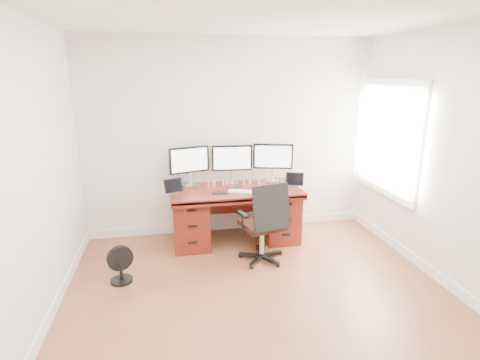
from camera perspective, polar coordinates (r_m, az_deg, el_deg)
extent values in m
plane|color=brown|center=(3.69, 4.78, -20.84)|extent=(4.50, 4.50, 0.00)
cube|color=white|center=(5.23, -1.58, 6.41)|extent=(4.00, 0.10, 2.70)
cube|color=white|center=(5.24, 21.78, 5.86)|extent=(0.04, 1.30, 1.50)
cube|color=white|center=(5.23, 21.60, 5.86)|extent=(0.01, 1.15, 1.35)
cube|color=#5D1A12|center=(4.94, -0.67, -1.59)|extent=(1.70, 0.80, 0.05)
cube|color=#5D1A12|center=(5.03, -7.55, -5.95)|extent=(0.45, 0.70, 0.70)
cube|color=#5D1A12|center=(5.23, 5.85, -5.04)|extent=(0.45, 0.70, 0.70)
cube|color=#49130D|center=(5.29, -1.25, -2.97)|extent=(0.74, 0.03, 0.40)
cylinder|color=black|center=(4.71, 3.29, -11.53)|extent=(0.65, 0.65, 0.08)
cylinder|color=silver|center=(4.61, 3.33, -8.98)|extent=(0.06, 0.06, 0.38)
cube|color=black|center=(4.54, 3.37, -6.78)|extent=(0.55, 0.54, 0.07)
cube|color=black|center=(4.26, 4.77, -4.17)|extent=(0.44, 0.15, 0.53)
cube|color=black|center=(4.36, 0.39, -5.23)|extent=(0.11, 0.24, 0.03)
cube|color=black|center=(4.60, 6.27, -4.24)|extent=(0.11, 0.24, 0.03)
cylinder|color=black|center=(4.46, -17.57, -14.35)|extent=(0.24, 0.24, 0.03)
cylinder|color=black|center=(4.40, -17.69, -13.05)|extent=(0.04, 0.04, 0.20)
cylinder|color=black|center=(4.34, -17.85, -11.40)|extent=(0.28, 0.15, 0.28)
cube|color=silver|center=(5.13, -7.61, -0.75)|extent=(0.21, 0.19, 0.01)
cylinder|color=silver|center=(5.10, -7.64, 0.17)|extent=(0.04, 0.04, 0.18)
cube|color=black|center=(5.04, -7.75, 3.07)|extent=(0.54, 0.19, 0.35)
cube|color=white|center=(5.02, -7.67, 3.03)|extent=(0.48, 0.15, 0.30)
cube|color=silver|center=(5.19, -1.21, -0.41)|extent=(0.19, 0.15, 0.01)
cylinder|color=silver|center=(5.17, -1.21, 0.50)|extent=(0.04, 0.04, 0.18)
cube|color=black|center=(5.10, -1.23, 3.37)|extent=(0.55, 0.08, 0.35)
cube|color=white|center=(5.08, -1.21, 3.32)|extent=(0.50, 0.04, 0.30)
cube|color=silver|center=(5.31, 4.97, -0.08)|extent=(0.21, 0.19, 0.01)
cylinder|color=silver|center=(5.29, 4.99, 0.81)|extent=(0.04, 0.04, 0.18)
cube|color=black|center=(5.23, 5.06, 3.62)|extent=(0.54, 0.19, 0.35)
cube|color=white|center=(5.21, 5.05, 3.57)|extent=(0.48, 0.15, 0.30)
cube|color=silver|center=(4.81, -10.06, -1.93)|extent=(0.12, 0.11, 0.01)
cube|color=black|center=(4.79, -10.11, -0.86)|extent=(0.25, 0.14, 0.17)
cube|color=silver|center=(5.09, 8.31, -0.90)|extent=(0.12, 0.11, 0.01)
cube|color=black|center=(5.06, 8.35, 0.13)|extent=(0.25, 0.15, 0.17)
cube|color=white|center=(4.79, 0.01, -1.75)|extent=(0.33, 0.23, 0.01)
cube|color=silver|center=(4.80, 1.94, -1.74)|extent=(0.14, 0.14, 0.01)
cube|color=black|center=(4.75, -3.12, -1.95)|extent=(0.20, 0.13, 0.01)
cube|color=black|center=(4.95, -0.27, -1.19)|extent=(0.14, 0.10, 0.01)
cylinder|color=#98623F|center=(5.02, -4.84, -0.78)|extent=(0.02, 0.02, 0.05)
sphere|color=#98623F|center=(5.01, -4.85, -0.41)|extent=(0.03, 0.03, 0.03)
cylinder|color=#DFDD5B|center=(5.03, -3.97, -0.74)|extent=(0.02, 0.02, 0.05)
sphere|color=#DFDD5B|center=(5.02, -3.97, -0.37)|extent=(0.03, 0.03, 0.03)
cylinder|color=#F5945D|center=(5.05, -2.58, -0.66)|extent=(0.02, 0.02, 0.05)
sphere|color=#F5945D|center=(5.04, -2.58, -0.29)|extent=(0.03, 0.03, 0.03)
cylinder|color=#9A67CE|center=(5.10, 0.59, -0.49)|extent=(0.02, 0.02, 0.05)
sphere|color=#9A67CE|center=(5.09, 0.60, -0.12)|extent=(0.03, 0.03, 0.03)
cylinder|color=pink|center=(5.11, 1.53, -0.44)|extent=(0.02, 0.02, 0.05)
sphere|color=pink|center=(5.10, 1.54, -0.07)|extent=(0.03, 0.03, 0.03)
cylinder|color=#669FE8|center=(5.14, 2.94, -0.36)|extent=(0.02, 0.02, 0.05)
sphere|color=#669FE8|center=(5.13, 2.94, 0.00)|extent=(0.03, 0.03, 0.03)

